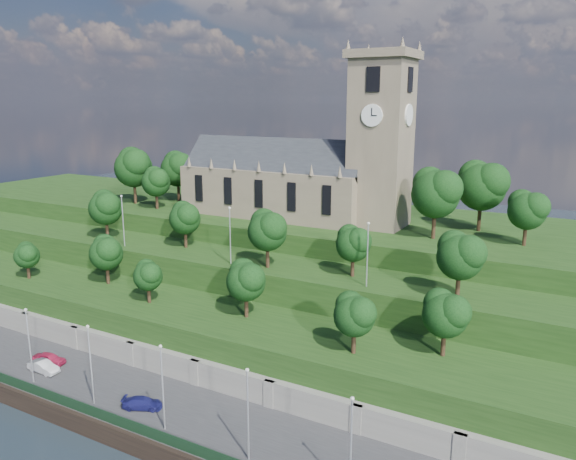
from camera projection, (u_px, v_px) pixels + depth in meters
The scene contains 17 objects.
ground at pixel (91, 437), 58.33m from camera, with size 320.00×320.00×0.00m, color black.
promenade at pixel (132, 402), 63.21m from camera, with size 160.00×12.00×2.00m, color #2D2D30.
quay_wall at pixel (89, 428), 58.04m from camera, with size 160.00×0.50×2.20m, color black.
fence at pixel (93, 412), 58.25m from camera, with size 160.00×0.10×1.20m, color #16331D.
retaining_wall at pixel (166, 368), 67.96m from camera, with size 160.00×2.10×5.00m.
embankment_lower at pixel (197, 338), 72.75m from camera, with size 160.00×12.00×8.00m, color #193511.
embankment_upper at pixel (244, 298), 81.66m from camera, with size 160.00×10.00×12.00m, color #193511.
hilltop at pixel (309, 254), 99.20m from camera, with size 160.00×32.00×15.00m, color #193511.
church at pixel (303, 173), 92.00m from camera, with size 38.60×12.35×27.60m.
trees_lower at pixel (224, 279), 69.16m from camera, with size 65.61×8.63×7.25m.
trees_upper at pixel (253, 226), 77.17m from camera, with size 62.25×8.05×8.04m.
trees_hilltop at pixel (293, 178), 91.81m from camera, with size 74.96×16.07×10.60m.
lamp_posts_promenade at pixel (90, 359), 59.78m from camera, with size 60.36×0.36×9.11m.
lamp_posts_upper at pixel (230, 231), 76.69m from camera, with size 40.36×0.36×8.06m.
car_left at pixel (49, 359), 69.87m from camera, with size 1.69×4.19×1.43m, color #AA1C40.
car_middle at pixel (43, 367), 67.81m from camera, with size 1.50×4.29×1.41m, color #9E9EA2.
car_right at pixel (142, 403), 59.85m from camera, with size 1.73×4.26×1.24m, color navy.
Camera 1 is at (43.18, -35.41, 34.20)m, focal length 35.00 mm.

